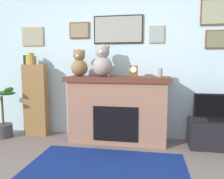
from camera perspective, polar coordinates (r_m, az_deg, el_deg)
The scene contains 11 objects.
back_wall at distance 3.79m, azimuth 3.31°, elevation 7.53°, with size 5.20×0.15×2.60m.
fireplace at distance 3.57m, azimuth 1.49°, elevation -4.98°, with size 1.64×0.55×1.05m.
bookshelf at distance 4.06m, azimuth -19.08°, elevation -2.27°, with size 0.40×0.16×1.43m.
potted_plant at distance 4.23m, azimuth -26.21°, elevation -6.74°, with size 0.46×0.50×0.85m.
tv_stand at distance 3.69m, azimuth 24.93°, elevation -10.40°, with size 0.73×0.40×0.42m, color black.
television at distance 3.59m, azimuth 25.26°, elevation -4.25°, with size 0.64×0.14×0.40m.
area_rug at distance 2.87m, azimuth -1.43°, elevation -19.12°, with size 1.94×1.05×0.01m, color navy.
candle_jar at distance 3.44m, azimuth 12.31°, elevation 4.25°, with size 0.07×0.07×0.13m, color gray.
mantel_clock at distance 3.45m, azimuth 5.61°, elevation 4.73°, with size 0.12×0.09×0.17m.
teddy_bear_cream at distance 3.62m, azimuth -8.42°, elevation 6.48°, with size 0.27×0.27×0.43m.
teddy_bear_tan at distance 3.52m, azimuth -2.46°, elevation 7.09°, with size 0.31×0.31×0.51m.
Camera 1 is at (0.44, -1.76, 1.26)m, focal length 35.47 mm.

